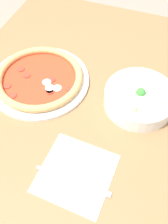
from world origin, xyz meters
TOP-DOWN VIEW (x-y plane):
  - ground_plane at (0.00, 0.00)m, footprint 8.00×8.00m
  - dining_table at (0.00, 0.00)m, footprint 1.11×0.87m
  - pizza at (0.01, -0.13)m, footprint 0.35×0.35m
  - bowl at (-0.01, 0.22)m, footprint 0.23×0.23m
  - napkin at (0.29, 0.11)m, footprint 0.21×0.21m
  - fork at (0.26, 0.11)m, footprint 0.02×0.18m
  - knife at (0.31, 0.10)m, footprint 0.02×0.22m

SIDE VIEW (x-z plane):
  - ground_plane at x=0.00m, z-range 0.00..0.00m
  - dining_table at x=0.00m, z-range 0.26..0.99m
  - napkin at x=0.29m, z-range 0.73..0.74m
  - knife at x=0.31m, z-range 0.74..0.74m
  - fork at x=0.26m, z-range 0.74..0.74m
  - pizza at x=0.01m, z-range 0.73..0.77m
  - bowl at x=-0.01m, z-range 0.73..0.81m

